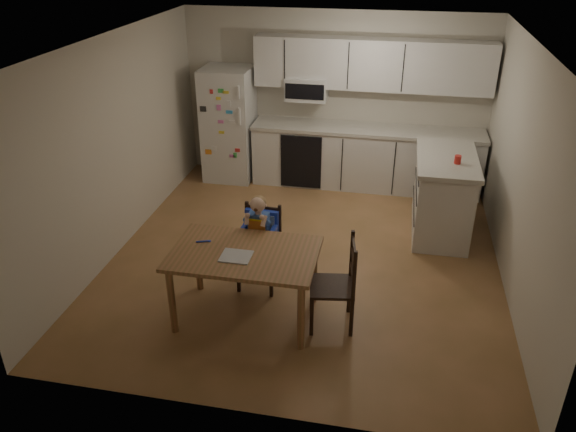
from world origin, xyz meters
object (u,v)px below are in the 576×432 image
(dining_table, at_px, (244,261))
(chair_side, at_px, (342,278))
(chair_booster, at_px, (260,231))
(kitchen_island, at_px, (442,194))
(red_cup, at_px, (458,159))
(refrigerator, at_px, (229,124))

(dining_table, distance_m, chair_side, 0.95)
(chair_booster, bearing_deg, chair_side, -27.53)
(kitchen_island, height_order, red_cup, red_cup)
(red_cup, bearing_deg, chair_booster, -145.76)
(chair_booster, bearing_deg, dining_table, -87.44)
(dining_table, xyz_separation_m, chair_booster, (0.00, 0.61, -0.01))
(kitchen_island, xyz_separation_m, dining_table, (-1.98, -2.24, 0.14))
(kitchen_island, distance_m, chair_side, 2.41)
(dining_table, height_order, chair_side, chair_side)
(red_cup, bearing_deg, refrigerator, 156.74)
(red_cup, relative_size, chair_booster, 0.09)
(dining_table, bearing_deg, red_cup, 44.32)
(kitchen_island, height_order, chair_booster, chair_booster)
(chair_booster, relative_size, chair_side, 1.13)
(chair_side, bearing_deg, dining_table, -94.94)
(refrigerator, height_order, kitchen_island, refrigerator)
(refrigerator, distance_m, chair_side, 3.97)
(refrigerator, xyz_separation_m, kitchen_island, (3.14, -1.18, -0.33))
(kitchen_island, bearing_deg, chair_booster, -140.57)
(kitchen_island, height_order, chair_side, kitchen_island)
(red_cup, height_order, chair_side, red_cup)
(kitchen_island, distance_m, red_cup, 0.60)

